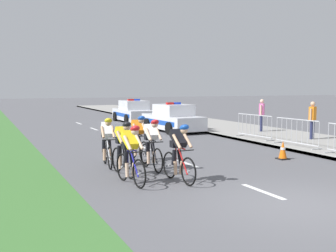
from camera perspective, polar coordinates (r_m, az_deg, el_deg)
ground_plane at (r=9.47m, az=17.16°, el=-10.08°), size 160.00×160.00×0.00m
sidewalk_slab at (r=24.74m, az=8.08°, el=-0.28°), size 4.70×60.00×0.12m
kerb_edge at (r=23.61m, az=3.40°, el=-0.49°), size 0.16×60.00×0.13m
lane_markings_centre at (r=17.37m, az=-3.38°, el=-2.83°), size 0.14×25.60×0.01m
cyclist_lead at (r=10.76m, az=-5.02°, el=-3.73°), size 0.45×1.72×1.56m
cyclist_second at (r=10.98m, az=1.50°, el=-3.52°), size 0.44×1.72×1.56m
cyclist_third at (r=11.83m, az=-6.00°, el=-2.90°), size 0.43×1.72×1.56m
cyclist_fourth at (r=12.54m, az=-2.22°, el=-2.40°), size 0.42×1.72×1.56m
cyclist_fifth at (r=13.21m, az=-8.15°, el=-2.05°), size 0.45×1.72×1.56m
cyclist_sixth at (r=14.03m, az=-4.01°, el=-1.58°), size 0.43×1.72×1.56m
police_car_nearest at (r=23.31m, az=0.63°, el=0.96°), size 2.18×4.49×1.59m
police_car_second at (r=29.27m, az=-4.65°, el=1.85°), size 2.07×4.44×1.59m
crowd_barrier_middle at (r=17.51m, az=16.86°, el=-0.87°), size 0.60×2.32×1.07m
crowd_barrier_rear at (r=19.66m, az=11.49°, el=-0.08°), size 0.66×2.32×1.07m
traffic_cone_near at (r=14.97m, az=15.13°, el=-3.15°), size 0.36×0.36×0.64m
spectator_middle at (r=22.69m, az=12.45°, el=1.73°), size 0.44×0.40×1.68m
spectator_back at (r=19.95m, az=18.78°, el=1.08°), size 0.50×0.36×1.68m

